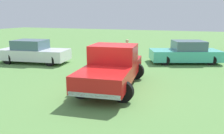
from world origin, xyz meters
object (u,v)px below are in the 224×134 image
sedan_near (186,53)px  sedan_far (33,52)px  person_bystander (127,51)px  pickup_truck (113,65)px

sedan_near → sedan_far: size_ratio=1.01×
sedan_far → person_bystander: size_ratio=2.88×
sedan_near → sedan_far: bearing=-0.3°
sedan_near → person_bystander: person_bystander is taller
pickup_truck → sedan_near: bearing=151.5°
pickup_truck → sedan_near: size_ratio=1.08×
sedan_far → person_bystander: person_bystander is taller
sedan_far → person_bystander: 6.16m
sedan_near → person_bystander: 4.02m
sedan_near → person_bystander: size_ratio=2.91×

